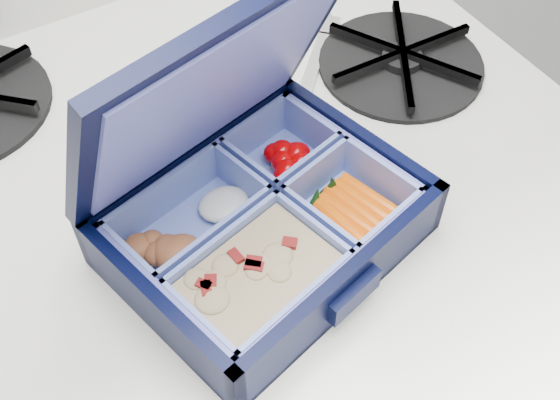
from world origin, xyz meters
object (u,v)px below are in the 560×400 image
burner_grate (402,57)px  fork (308,82)px  stove (242,391)px  bento_box (265,225)px

burner_grate → fork: bearing=164.4°
fork → stove: bearing=-114.3°
stove → burner_grate: (0.21, 0.02, 0.50)m
bento_box → burner_grate: bento_box is taller
stove → fork: fork is taller
stove → fork: bearing=19.7°
burner_grate → bento_box: bearing=-152.6°
fork → bento_box: bearing=-86.8°
stove → fork: 0.51m
stove → bento_box: size_ratio=4.42×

